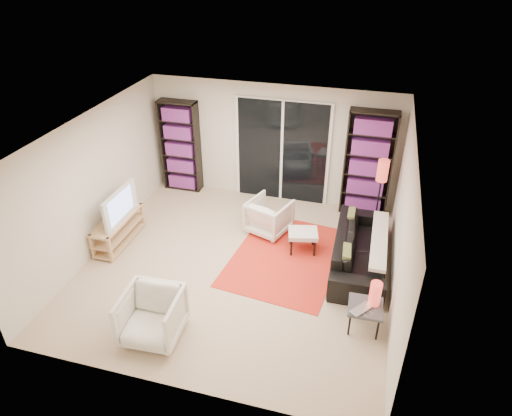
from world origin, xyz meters
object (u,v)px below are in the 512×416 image
Objects in this scene: sofa at (361,249)px; ottoman at (303,234)px; armchair_front at (152,316)px; armchair_back at (269,216)px; bookshelf_left at (181,146)px; bookshelf_right at (368,164)px; side_table at (365,308)px; floor_lamp at (382,178)px; tv_stand at (119,230)px.

sofa is 1.01m from ottoman.
ottoman is at bearing 54.09° from armchair_front.
armchair_back is at bearing 69.86° from armchair_front.
bookshelf_left is 3.41m from ottoman.
bookshelf_right is (3.85, -0.00, 0.07)m from bookshelf_left.
armchair_front is 2.93m from side_table.
side_table is (0.24, -3.20, -0.69)m from bookshelf_right.
bookshelf_left is at bearing 104.63° from armchair_front.
floor_lamp is (0.27, -0.63, 0.06)m from bookshelf_right.
bookshelf_right is 1.45× the size of floor_lamp.
bookshelf_right reaches higher than bookshelf_left.
armchair_back is at bearing -164.05° from floor_lamp.
tv_stand is 1.55× the size of armchair_front.
tv_stand is at bearing 127.36° from armchair_front.
bookshelf_left is 0.89× the size of sofa.
bookshelf_left is at bearing 82.42° from tv_stand.
bookshelf_left is 3.37× the size of ottoman.
armchair_front reaches higher than tv_stand.
tv_stand reaches higher than ottoman.
armchair_front is (-2.54, -4.12, -0.69)m from bookshelf_right.
bookshelf_right is at bearing -0.00° from bookshelf_left.
tv_stand is 2.48m from armchair_front.
floor_lamp is at bearing 48.17° from armchair_front.
bookshelf_left reaches higher than ottoman.
ottoman is (3.23, 0.61, 0.08)m from tv_stand.
armchair_front is 1.62× the size of side_table.
bookshelf_left is 3.85m from bookshelf_right.
armchair_back reaches higher than sofa.
bookshelf_left is at bearing 171.23° from floor_lamp.
side_table is at bearing -38.01° from bookshelf_left.
tv_stand is 4.77m from floor_lamp.
armchair_front is at bearing -122.93° from ottoman.
tv_stand is at bearing -160.11° from floor_lamp.
sofa is 1.46m from side_table.
armchair_back is 2.13m from floor_lamp.
tv_stand is 0.57× the size of sofa.
armchair_back is 3.08m from armchair_front.
armchair_back is 0.84m from ottoman.
floor_lamp is at bearing -67.25° from bookshelf_right.
armchair_back is 1.24× the size of ottoman.
armchair_front reaches higher than sofa.
floor_lamp is at bearing -8.77° from bookshelf_left.
ottoman is (2.93, -1.62, -0.63)m from bookshelf_left.
bookshelf_left is 4.17m from floor_lamp.
ottoman is at bearing -140.36° from floor_lamp.
ottoman is (-1.00, 0.13, 0.02)m from sofa.
sofa reaches higher than ottoman.
ottoman is at bearing -119.64° from bookshelf_right.
sofa is at bearing -87.45° from bookshelf_right.
bookshelf_right is at bearing 1.81° from sofa.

